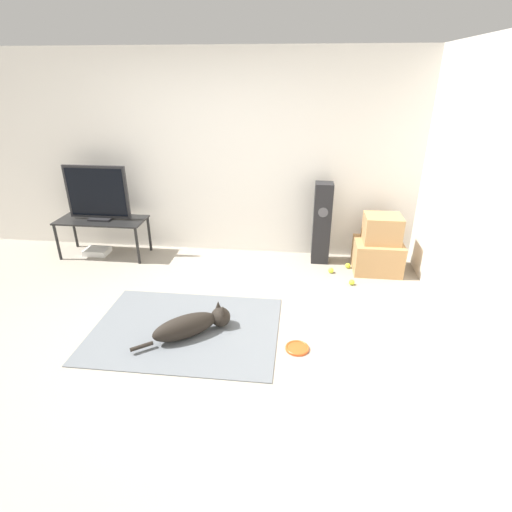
# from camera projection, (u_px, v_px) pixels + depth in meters

# --- Properties ---
(ground_plane) EXTENTS (12.00, 12.00, 0.00)m
(ground_plane) POSITION_uv_depth(u_px,v_px,m) (176.00, 337.00, 3.74)
(ground_plane) COLOR #9E9384
(wall_back) EXTENTS (8.00, 0.06, 2.55)m
(wall_back) POSITION_uv_depth(u_px,v_px,m) (216.00, 157.00, 5.10)
(wall_back) COLOR silver
(wall_back) RESTS_ON ground_plane
(wall_right) EXTENTS (0.06, 8.00, 2.55)m
(wall_right) POSITION_uv_depth(u_px,v_px,m) (504.00, 219.00, 2.94)
(wall_right) COLOR silver
(wall_right) RESTS_ON ground_plane
(area_rug) EXTENTS (1.77, 1.30, 0.01)m
(area_rug) POSITION_uv_depth(u_px,v_px,m) (186.00, 329.00, 3.85)
(area_rug) COLOR slate
(area_rug) RESTS_ON ground_plane
(dog) EXTENTS (0.80, 0.64, 0.25)m
(dog) POSITION_uv_depth(u_px,v_px,m) (193.00, 325.00, 3.71)
(dog) COLOR black
(dog) RESTS_ON area_rug
(frisbee) EXTENTS (0.21, 0.21, 0.03)m
(frisbee) POSITION_uv_depth(u_px,v_px,m) (297.00, 348.00, 3.57)
(frisbee) COLOR #DB511E
(frisbee) RESTS_ON ground_plane
(cardboard_box_lower) EXTENTS (0.57, 0.49, 0.38)m
(cardboard_box_lower) POSITION_uv_depth(u_px,v_px,m) (377.00, 256.00, 4.93)
(cardboard_box_lower) COLOR tan
(cardboard_box_lower) RESTS_ON ground_plane
(cardboard_box_upper) EXTENTS (0.43, 0.37, 0.33)m
(cardboard_box_upper) POSITION_uv_depth(u_px,v_px,m) (382.00, 229.00, 4.79)
(cardboard_box_upper) COLOR tan
(cardboard_box_upper) RESTS_ON cardboard_box_lower
(floor_speaker) EXTENTS (0.22, 0.22, 1.04)m
(floor_speaker) POSITION_uv_depth(u_px,v_px,m) (322.00, 223.00, 5.04)
(floor_speaker) COLOR black
(floor_speaker) RESTS_ON ground_plane
(tv_stand) EXTENTS (1.14, 0.49, 0.51)m
(tv_stand) POSITION_uv_depth(u_px,v_px,m) (102.00, 223.00, 5.25)
(tv_stand) COLOR black
(tv_stand) RESTS_ON ground_plane
(tv) EXTENTS (0.81, 0.20, 0.70)m
(tv) POSITION_uv_depth(u_px,v_px,m) (97.00, 194.00, 5.08)
(tv) COLOR #232326
(tv) RESTS_ON tv_stand
(tennis_ball_by_boxes) EXTENTS (0.07, 0.07, 0.07)m
(tennis_ball_by_boxes) POSITION_uv_depth(u_px,v_px,m) (348.00, 266.00, 5.05)
(tennis_ball_by_boxes) COLOR #C6E033
(tennis_ball_by_boxes) RESTS_ON ground_plane
(tennis_ball_near_speaker) EXTENTS (0.07, 0.07, 0.07)m
(tennis_ball_near_speaker) POSITION_uv_depth(u_px,v_px,m) (331.00, 270.00, 4.93)
(tennis_ball_near_speaker) COLOR #C6E033
(tennis_ball_near_speaker) RESTS_ON ground_plane
(tennis_ball_loose_on_carpet) EXTENTS (0.07, 0.07, 0.07)m
(tennis_ball_loose_on_carpet) POSITION_uv_depth(u_px,v_px,m) (352.00, 282.00, 4.65)
(tennis_ball_loose_on_carpet) COLOR #C6E033
(tennis_ball_loose_on_carpet) RESTS_ON ground_plane
(game_console) EXTENTS (0.32, 0.24, 0.07)m
(game_console) POSITION_uv_depth(u_px,v_px,m) (97.00, 251.00, 5.44)
(game_console) COLOR white
(game_console) RESTS_ON ground_plane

